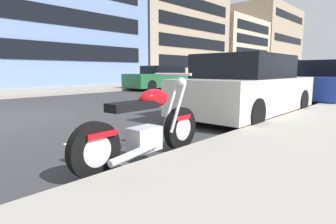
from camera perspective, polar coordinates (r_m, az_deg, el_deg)
sidewalk_far_curb at (r=20.42m, az=-4.18°, el=5.54°), size 120.00×5.00×0.14m
parking_stall_stripe at (r=3.78m, az=-12.32°, el=-9.17°), size 0.12×2.20×0.01m
parked_motorcycle at (r=3.48m, az=-4.61°, el=-3.38°), size 2.09×0.62×1.11m
parked_car_behind_motorcycle at (r=7.16m, az=16.00°, el=4.78°), size 4.41×1.92×1.51m
parked_car_far_down_curb at (r=12.05m, az=29.34°, el=5.35°), size 4.53×1.87×1.51m
crossing_truck at (r=30.29m, az=30.76°, el=6.93°), size 2.43×5.55×1.93m
car_opposite_curb at (r=16.93m, az=-1.28°, el=6.96°), size 4.72×2.04×1.41m
townhouse_near_left at (r=23.82m, az=-25.04°, el=17.84°), size 13.85×8.94×10.59m
townhouse_behind_pole at (r=32.29m, az=-2.06°, el=14.55°), size 12.84×10.75×9.01m
townhouse_corner_block at (r=42.22m, az=10.77°, el=12.36°), size 10.93×10.20×8.08m
townhouse_mid_block at (r=54.22m, az=17.77°, el=13.21°), size 14.62×11.35×11.81m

